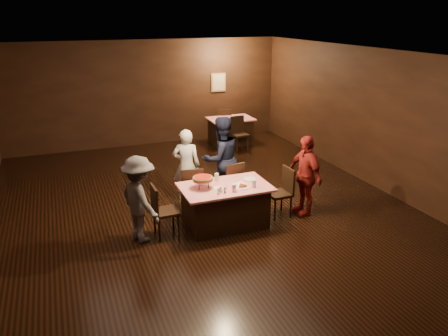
{
  "coord_description": "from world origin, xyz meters",
  "views": [
    {
      "loc": [
        -2.45,
        -7.5,
        3.7
      ],
      "look_at": [
        0.28,
        -0.45,
        1.0
      ],
      "focal_mm": 35.0,
      "sensor_mm": 36.0,
      "label": 1
    }
  ],
  "objects_px": {
    "chair_back_far": "(223,123)",
    "glass_front_left": "(234,188)",
    "chair_far_left": "(192,189)",
    "back_table": "(231,131)",
    "diner_grey_knit": "(140,199)",
    "glass_back": "(217,177)",
    "diner_red_shirt": "(305,175)",
    "plate_empty": "(250,179)",
    "glass_front_right": "(254,184)",
    "diner_navy_hoodie": "(221,159)",
    "chair_end_left": "(166,210)",
    "chair_back_near": "(240,134)",
    "pizza_stand": "(203,178)",
    "chair_far_right": "(230,184)",
    "main_table": "(225,206)",
    "chair_end_right": "(279,193)",
    "diner_white_jacket": "(186,166)"
  },
  "relations": [
    {
      "from": "chair_back_near",
      "to": "diner_white_jacket",
      "type": "height_order",
      "value": "diner_white_jacket"
    },
    {
      "from": "chair_far_right",
      "to": "diner_red_shirt",
      "type": "relative_size",
      "value": 0.61
    },
    {
      "from": "pizza_stand",
      "to": "chair_far_right",
      "type": "bearing_deg",
      "value": 41.19
    },
    {
      "from": "chair_end_left",
      "to": "chair_back_far",
      "type": "xyz_separation_m",
      "value": [
        3.18,
        5.48,
        0.0
      ]
    },
    {
      "from": "glass_front_left",
      "to": "diner_grey_knit",
      "type": "bearing_deg",
      "value": 169.16
    },
    {
      "from": "glass_front_right",
      "to": "chair_far_right",
      "type": "bearing_deg",
      "value": 92.86
    },
    {
      "from": "diner_navy_hoodie",
      "to": "plate_empty",
      "type": "distance_m",
      "value": 1.05
    },
    {
      "from": "diner_red_shirt",
      "to": "glass_back",
      "type": "distance_m",
      "value": 1.7
    },
    {
      "from": "chair_far_right",
      "to": "diner_white_jacket",
      "type": "distance_m",
      "value": 0.96
    },
    {
      "from": "chair_far_left",
      "to": "diner_grey_knit",
      "type": "relative_size",
      "value": 0.63
    },
    {
      "from": "back_table",
      "to": "chair_back_far",
      "type": "relative_size",
      "value": 1.37
    },
    {
      "from": "diner_white_jacket",
      "to": "chair_end_right",
      "type": "bearing_deg",
      "value": 161.18
    },
    {
      "from": "chair_end_right",
      "to": "glass_front_left",
      "type": "distance_m",
      "value": 1.15
    },
    {
      "from": "back_table",
      "to": "chair_end_left",
      "type": "xyz_separation_m",
      "value": [
        -3.18,
        -4.88,
        0.09
      ]
    },
    {
      "from": "diner_navy_hoodie",
      "to": "diner_red_shirt",
      "type": "xyz_separation_m",
      "value": [
        1.23,
        -1.24,
        -0.1
      ]
    },
    {
      "from": "plate_empty",
      "to": "main_table",
      "type": "bearing_deg",
      "value": -164.74
    },
    {
      "from": "back_table",
      "to": "chair_back_near",
      "type": "height_order",
      "value": "chair_back_near"
    },
    {
      "from": "chair_far_left",
      "to": "glass_back",
      "type": "height_order",
      "value": "chair_far_left"
    },
    {
      "from": "diner_navy_hoodie",
      "to": "glass_front_right",
      "type": "distance_m",
      "value": 1.43
    },
    {
      "from": "diner_white_jacket",
      "to": "plate_empty",
      "type": "bearing_deg",
      "value": 150.91
    },
    {
      "from": "chair_back_far",
      "to": "pizza_stand",
      "type": "height_order",
      "value": "pizza_stand"
    },
    {
      "from": "diner_navy_hoodie",
      "to": "diner_grey_knit",
      "type": "relative_size",
      "value": 1.17
    },
    {
      "from": "plate_empty",
      "to": "glass_front_right",
      "type": "height_order",
      "value": "glass_front_right"
    },
    {
      "from": "back_table",
      "to": "chair_far_left",
      "type": "relative_size",
      "value": 1.37
    },
    {
      "from": "chair_far_left",
      "to": "chair_back_near",
      "type": "xyz_separation_m",
      "value": [
        2.48,
        3.43,
        0.0
      ]
    },
    {
      "from": "chair_back_far",
      "to": "diner_navy_hoodie",
      "type": "relative_size",
      "value": 0.54
    },
    {
      "from": "diner_navy_hoodie",
      "to": "chair_end_right",
      "type": "bearing_deg",
      "value": 110.96
    },
    {
      "from": "main_table",
      "to": "glass_front_left",
      "type": "xyz_separation_m",
      "value": [
        0.05,
        -0.3,
        0.46
      ]
    },
    {
      "from": "chair_far_right",
      "to": "diner_red_shirt",
      "type": "height_order",
      "value": "diner_red_shirt"
    },
    {
      "from": "chair_far_left",
      "to": "glass_front_right",
      "type": "bearing_deg",
      "value": 141.34
    },
    {
      "from": "chair_end_left",
      "to": "chair_back_near",
      "type": "xyz_separation_m",
      "value": [
        3.18,
        4.18,
        0.0
      ]
    },
    {
      "from": "chair_back_far",
      "to": "pizza_stand",
      "type": "distance_m",
      "value": 5.99
    },
    {
      "from": "main_table",
      "to": "chair_back_near",
      "type": "height_order",
      "value": "chair_back_near"
    },
    {
      "from": "plate_empty",
      "to": "back_table",
      "type": "bearing_deg",
      "value": 72.06
    },
    {
      "from": "chair_back_far",
      "to": "glass_front_left",
      "type": "bearing_deg",
      "value": 80.93
    },
    {
      "from": "glass_back",
      "to": "diner_red_shirt",
      "type": "bearing_deg",
      "value": -12.59
    },
    {
      "from": "chair_far_left",
      "to": "back_table",
      "type": "bearing_deg",
      "value": -110.02
    },
    {
      "from": "diner_navy_hoodie",
      "to": "pizza_stand",
      "type": "relative_size",
      "value": 4.62
    },
    {
      "from": "chair_end_left",
      "to": "diner_red_shirt",
      "type": "height_order",
      "value": "diner_red_shirt"
    },
    {
      "from": "diner_grey_knit",
      "to": "diner_red_shirt",
      "type": "height_order",
      "value": "diner_red_shirt"
    },
    {
      "from": "main_table",
      "to": "glass_front_right",
      "type": "xyz_separation_m",
      "value": [
        0.45,
        -0.25,
        0.46
      ]
    },
    {
      "from": "chair_far_right",
      "to": "chair_back_far",
      "type": "xyz_separation_m",
      "value": [
        1.68,
        4.73,
        0.0
      ]
    },
    {
      "from": "back_table",
      "to": "chair_end_left",
      "type": "distance_m",
      "value": 5.83
    },
    {
      "from": "main_table",
      "to": "chair_far_left",
      "type": "distance_m",
      "value": 0.85
    },
    {
      "from": "chair_far_right",
      "to": "chair_end_right",
      "type": "bearing_deg",
      "value": 122.05
    },
    {
      "from": "chair_end_left",
      "to": "chair_end_right",
      "type": "height_order",
      "value": "same"
    },
    {
      "from": "chair_far_left",
      "to": "diner_navy_hoodie",
      "type": "bearing_deg",
      "value": -140.13
    },
    {
      "from": "back_table",
      "to": "diner_red_shirt",
      "type": "relative_size",
      "value": 0.83
    },
    {
      "from": "glass_front_right",
      "to": "back_table",
      "type": "bearing_deg",
      "value": 72.35
    },
    {
      "from": "diner_red_shirt",
      "to": "diner_grey_knit",
      "type": "bearing_deg",
      "value": -96.61
    }
  ]
}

